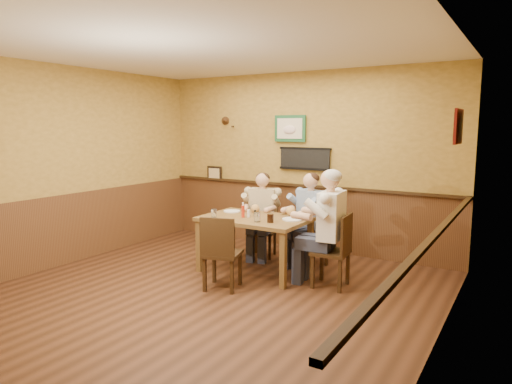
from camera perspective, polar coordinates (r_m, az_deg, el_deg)
room at (r=5.20m, az=-4.06°, el=5.27°), size 5.02×5.03×2.81m
dining_table at (r=6.12m, az=-0.16°, el=-4.01°), size 1.40×0.90×0.75m
chair_back_left at (r=6.89m, az=0.85°, el=-4.82°), size 0.45×0.45×0.80m
chair_back_right at (r=6.50m, az=6.90°, el=-5.54°), size 0.49×0.49×0.83m
chair_right_end at (r=5.67m, az=9.34°, el=-7.21°), size 0.45×0.45×0.91m
chair_near_side at (r=5.55m, az=-4.21°, el=-7.47°), size 0.52×0.52×0.91m
diner_tan_shirt at (r=6.85m, az=0.86°, el=-3.42°), size 0.64×0.64×1.14m
diner_blue_polo at (r=6.46m, az=6.92°, el=-4.02°), size 0.70×0.70×1.18m
diner_white_elder at (r=5.63m, az=9.38°, el=-5.30°), size 0.64×0.64×1.30m
water_glass_left at (r=6.11m, az=-5.29°, el=-2.66°), size 0.08×0.08×0.11m
water_glass_mid at (r=5.80m, az=0.16°, el=-3.16°), size 0.08×0.08×0.12m
cola_tumbler at (r=5.76m, az=1.81°, el=-3.29°), size 0.09×0.09×0.11m
hot_sauce_bottle at (r=6.07m, az=-1.63°, el=-2.35°), size 0.05×0.05×0.18m
salt_shaker at (r=6.09m, az=-0.94°, el=-2.69°), size 0.04×0.04×0.10m
pepper_shaker at (r=6.14m, az=-0.12°, el=-2.68°), size 0.04×0.04×0.09m
plate_far_left at (r=6.50m, az=-3.02°, el=-2.40°), size 0.28×0.28×0.02m
plate_far_right at (r=5.94m, az=4.58°, el=-3.42°), size 0.35×0.35×0.02m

